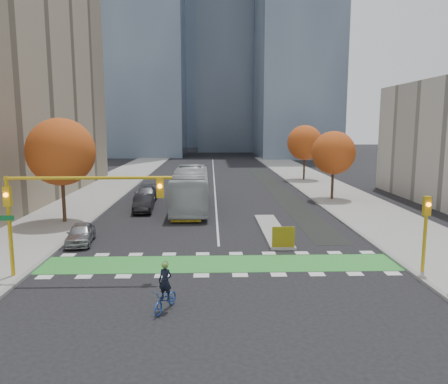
{
  "coord_description": "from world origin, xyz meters",
  "views": [
    {
      "loc": [
        -0.5,
        -21.97,
        7.68
      ],
      "look_at": [
        0.44,
        8.36,
        3.0
      ],
      "focal_mm": 35.0,
      "sensor_mm": 36.0,
      "label": 1
    }
  ],
  "objects": [
    {
      "name": "sidewalk_east",
      "position": [
        13.5,
        20.0,
        0.07
      ],
      "size": [
        7.0,
        120.0,
        0.15
      ],
      "primitive_type": "cube",
      "color": "gray",
      "rests_on": "ground"
    },
    {
      "name": "bike_lane_paint",
      "position": [
        7.5,
        30.0,
        0.01
      ],
      "size": [
        2.5,
        50.0,
        0.01
      ],
      "primitive_type": "cube",
      "color": "black",
      "rests_on": "ground"
    },
    {
      "name": "centre_line",
      "position": [
        0.0,
        40.0,
        0.01
      ],
      "size": [
        0.15,
        70.0,
        0.01
      ],
      "primitive_type": "cube",
      "color": "silver",
      "rests_on": "ground"
    },
    {
      "name": "curb_west",
      "position": [
        -10.0,
        20.0,
        0.07
      ],
      "size": [
        0.3,
        120.0,
        0.16
      ],
      "primitive_type": "cube",
      "color": "gray",
      "rests_on": "ground"
    },
    {
      "name": "traffic_signal_west",
      "position": [
        -7.93,
        -0.51,
        4.03
      ],
      "size": [
        8.53,
        0.56,
        5.2
      ],
      "color": "#BF9914",
      "rests_on": "ground"
    },
    {
      "name": "ground",
      "position": [
        0.0,
        0.0,
        0.0
      ],
      "size": [
        300.0,
        300.0,
        0.0
      ],
      "primitive_type": "plane",
      "color": "black",
      "rests_on": "ground"
    },
    {
      "name": "cyclist",
      "position": [
        -2.4,
        -4.64,
        0.7
      ],
      "size": [
        1.28,
        1.93,
        2.1
      ],
      "rotation": [
        0.0,
        0.0,
        -0.39
      ],
      "color": "#1F4291",
      "rests_on": "ground"
    },
    {
      "name": "tree_east_far",
      "position": [
        12.5,
        38.0,
        5.24
      ],
      "size": [
        4.8,
        4.8,
        7.65
      ],
      "color": "#332114",
      "rests_on": "ground"
    },
    {
      "name": "parked_car_b",
      "position": [
        -6.5,
        16.53,
        0.76
      ],
      "size": [
        1.89,
        4.69,
        1.51
      ],
      "primitive_type": "imported",
      "rotation": [
        0.0,
        0.0,
        0.06
      ],
      "color": "black",
      "rests_on": "ground"
    },
    {
      "name": "tree_east_near",
      "position": [
        12.0,
        22.0,
        4.86
      ],
      "size": [
        4.4,
        4.4,
        7.08
      ],
      "color": "#332114",
      "rests_on": "ground"
    },
    {
      "name": "tower_nw",
      "position": [
        -18.0,
        90.0,
        35.0
      ],
      "size": [
        22.0,
        22.0,
        70.0
      ],
      "primitive_type": "cube",
      "color": "#47566B",
      "rests_on": "ground"
    },
    {
      "name": "parked_car_c",
      "position": [
        -7.01,
        21.53,
        0.76
      ],
      "size": [
        2.32,
        5.3,
        1.52
      ],
      "primitive_type": "imported",
      "rotation": [
        0.0,
        0.0,
        0.04
      ],
      "color": "#4A4A4F",
      "rests_on": "ground"
    },
    {
      "name": "tower_far",
      "position": [
        -4.0,
        140.0,
        40.0
      ],
      "size": [
        26.0,
        26.0,
        80.0
      ],
      "primitive_type": "cube",
      "color": "#47566B",
      "rests_on": "ground"
    },
    {
      "name": "bus",
      "position": [
        -2.35,
        17.88,
        1.85
      ],
      "size": [
        3.3,
        13.36,
        3.71
      ],
      "primitive_type": "imported",
      "rotation": [
        0.0,
        0.0,
        0.01
      ],
      "color": "#B5BBBD",
      "rests_on": "ground"
    },
    {
      "name": "curb_east",
      "position": [
        10.0,
        20.0,
        0.07
      ],
      "size": [
        0.3,
        120.0,
        0.16
      ],
      "primitive_type": "cube",
      "color": "gray",
      "rests_on": "ground"
    },
    {
      "name": "sidewalk_west",
      "position": [
        -13.5,
        20.0,
        0.07
      ],
      "size": [
        7.0,
        120.0,
        0.15
      ],
      "primitive_type": "cube",
      "color": "gray",
      "rests_on": "ground"
    },
    {
      "name": "tower_ne",
      "position": [
        20.0,
        85.0,
        30.0
      ],
      "size": [
        18.0,
        24.0,
        60.0
      ],
      "primitive_type": "cube",
      "color": "#47566B",
      "rests_on": "ground"
    },
    {
      "name": "traffic_signal_east",
      "position": [
        10.5,
        -0.51,
        2.73
      ],
      "size": [
        0.35,
        0.43,
        4.1
      ],
      "color": "#BF9914",
      "rests_on": "ground"
    },
    {
      "name": "parked_car_a",
      "position": [
        -9.0,
        6.01,
        0.67
      ],
      "size": [
        2.05,
        4.09,
        1.34
      ],
      "primitive_type": "imported",
      "rotation": [
        0.0,
        0.0,
        0.12
      ],
      "color": "#96969B",
      "rests_on": "ground"
    },
    {
      "name": "tree_west",
      "position": [
        -12.0,
        12.0,
        5.62
      ],
      "size": [
        5.2,
        5.2,
        8.22
      ],
      "color": "#332114",
      "rests_on": "ground"
    },
    {
      "name": "hazard_board",
      "position": [
        4.0,
        4.2,
        0.8
      ],
      "size": [
        1.4,
        0.12,
        1.3
      ],
      "primitive_type": "cube",
      "color": "yellow",
      "rests_on": "median_island"
    },
    {
      "name": "median_island",
      "position": [
        4.0,
        9.0,
        0.08
      ],
      "size": [
        1.6,
        10.0,
        0.16
      ],
      "primitive_type": "cube",
      "color": "gray",
      "rests_on": "ground"
    },
    {
      "name": "bike_crossing",
      "position": [
        0.0,
        1.5,
        0.01
      ],
      "size": [
        20.0,
        3.0,
        0.01
      ],
      "primitive_type": "cube",
      "color": "green",
      "rests_on": "ground"
    }
  ]
}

